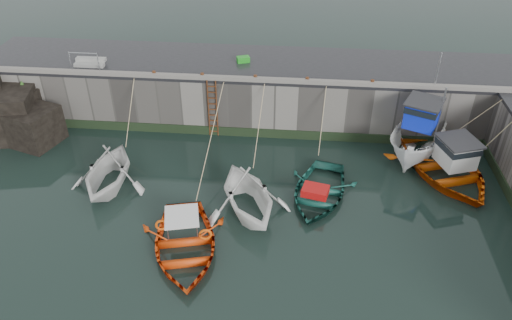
# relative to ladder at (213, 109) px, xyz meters

# --- Properties ---
(ground) EXTENTS (120.00, 120.00, 0.00)m
(ground) POSITION_rel_ladder_xyz_m (2.00, -9.91, -1.59)
(ground) COLOR black
(ground) RESTS_ON ground
(quay_back) EXTENTS (30.00, 5.00, 3.00)m
(quay_back) POSITION_rel_ladder_xyz_m (2.00, 2.59, -0.09)
(quay_back) COLOR slate
(quay_back) RESTS_ON ground
(road_back) EXTENTS (30.00, 5.00, 0.16)m
(road_back) POSITION_rel_ladder_xyz_m (2.00, 2.59, 1.49)
(road_back) COLOR black
(road_back) RESTS_ON quay_back
(kerb_back) EXTENTS (30.00, 0.30, 0.20)m
(kerb_back) POSITION_rel_ladder_xyz_m (2.00, 0.24, 1.67)
(kerb_back) COLOR slate
(kerb_back) RESTS_ON road_back
(algae_back) EXTENTS (30.00, 0.08, 0.50)m
(algae_back) POSITION_rel_ladder_xyz_m (2.00, 0.05, -1.34)
(algae_back) COLOR black
(algae_back) RESTS_ON ground
(rock_outcrop) EXTENTS (5.85, 4.24, 3.41)m
(rock_outcrop) POSITION_rel_ladder_xyz_m (-10.92, -0.80, -0.33)
(rock_outcrop) COLOR black
(rock_outcrop) RESTS_ON ground
(ladder) EXTENTS (0.51, 0.08, 3.20)m
(ladder) POSITION_rel_ladder_xyz_m (0.00, 0.00, 0.00)
(ladder) COLOR #3F1E0F
(ladder) RESTS_ON ground
(boat_near_white) EXTENTS (3.77, 4.37, 2.29)m
(boat_near_white) POSITION_rel_ladder_xyz_m (-4.05, -4.86, -1.59)
(boat_near_white) COLOR silver
(boat_near_white) RESTS_ON ground
(boat_near_white_rope) EXTENTS (0.04, 3.57, 3.10)m
(boat_near_white_rope) POSITION_rel_ladder_xyz_m (-4.05, -1.14, -1.59)
(boat_near_white_rope) COLOR tan
(boat_near_white_rope) RESTS_ON ground
(boat_near_blue) EXTENTS (4.73, 5.80, 1.05)m
(boat_near_blue) POSITION_rel_ladder_xyz_m (0.27, -8.70, -1.59)
(boat_near_blue) COLOR #E4400C
(boat_near_blue) RESTS_ON ground
(boat_near_blue_rope) EXTENTS (0.04, 6.81, 3.10)m
(boat_near_blue_rope) POSITION_rel_ladder_xyz_m (0.27, -3.06, -1.59)
(boat_near_blue_rope) COLOR tan
(boat_near_blue_rope) RESTS_ON ground
(boat_near_blacktrim) EXTENTS (5.47, 5.78, 2.41)m
(boat_near_blacktrim) POSITION_rel_ladder_xyz_m (2.47, -6.06, -1.59)
(boat_near_blacktrim) COLOR white
(boat_near_blacktrim) RESTS_ON ground
(boat_near_blacktrim_rope) EXTENTS (0.04, 4.48, 3.10)m
(boat_near_blacktrim_rope) POSITION_rel_ladder_xyz_m (2.47, -1.74, -1.59)
(boat_near_blacktrim_rope) COLOR tan
(boat_near_blacktrim_rope) RESTS_ON ground
(boat_near_navy) EXTENTS (4.31, 5.31, 0.97)m
(boat_near_navy) POSITION_rel_ladder_xyz_m (5.53, -4.71, -1.59)
(boat_near_navy) COLOR #175145
(boat_near_navy) RESTS_ON ground
(boat_near_navy_rope) EXTENTS (0.04, 3.47, 3.10)m
(boat_near_navy_rope) POSITION_rel_ladder_xyz_m (5.53, -1.06, -1.59)
(boat_near_navy_rope) COLOR tan
(boat_near_navy_rope) RESTS_ON ground
(boat_far_white) EXTENTS (4.50, 6.35, 5.30)m
(boat_far_white) POSITION_rel_ladder_xyz_m (10.50, -0.79, -0.61)
(boat_far_white) COLOR white
(boat_far_white) RESTS_ON ground
(boat_far_orange) EXTENTS (6.16, 7.26, 4.28)m
(boat_far_orange) POSITION_rel_ladder_xyz_m (11.52, -2.42, -1.18)
(boat_far_orange) COLOR #E7590C
(boat_far_orange) RESTS_ON ground
(fish_crate) EXTENTS (0.76, 0.60, 0.30)m
(fish_crate) POSITION_rel_ladder_xyz_m (1.33, 2.56, 1.72)
(fish_crate) COLOR #1B941B
(fish_crate) RESTS_ON road_back
(railing) EXTENTS (1.60, 1.05, 1.00)m
(railing) POSITION_rel_ladder_xyz_m (-6.75, 1.33, 1.77)
(railing) COLOR #A5A8AD
(railing) RESTS_ON road_back
(bollard_a) EXTENTS (0.18, 0.18, 0.28)m
(bollard_a) POSITION_rel_ladder_xyz_m (-3.00, 0.34, 1.71)
(bollard_a) COLOR #3F1E0F
(bollard_a) RESTS_ON road_back
(bollard_b) EXTENTS (0.18, 0.18, 0.28)m
(bollard_b) POSITION_rel_ladder_xyz_m (-0.50, 0.34, 1.71)
(bollard_b) COLOR #3F1E0F
(bollard_b) RESTS_ON road_back
(bollard_c) EXTENTS (0.18, 0.18, 0.28)m
(bollard_c) POSITION_rel_ladder_xyz_m (2.20, 0.34, 1.71)
(bollard_c) COLOR #3F1E0F
(bollard_c) RESTS_ON road_back
(bollard_d) EXTENTS (0.18, 0.18, 0.28)m
(bollard_d) POSITION_rel_ladder_xyz_m (4.80, 0.34, 1.71)
(bollard_d) COLOR #3F1E0F
(bollard_d) RESTS_ON road_back
(bollard_e) EXTENTS (0.18, 0.18, 0.28)m
(bollard_e) POSITION_rel_ladder_xyz_m (8.00, 0.34, 1.71)
(bollard_e) COLOR #3F1E0F
(bollard_e) RESTS_ON road_back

